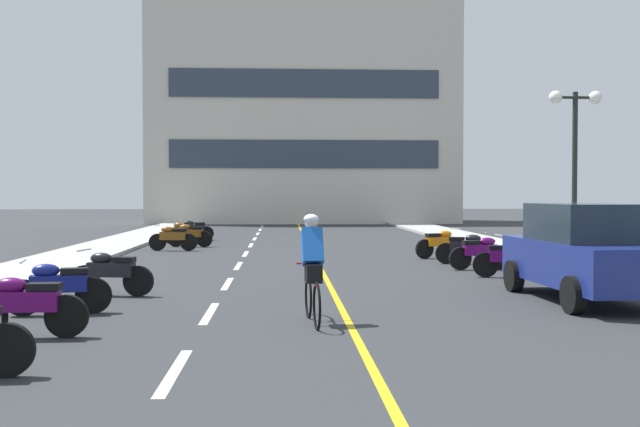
# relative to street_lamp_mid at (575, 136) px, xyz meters

# --- Properties ---
(ground_plane) EXTENTS (140.00, 140.00, 0.00)m
(ground_plane) POSITION_rel_street_lamp_mid_xyz_m (-7.16, 3.82, -3.58)
(ground_plane) COLOR #2D3033
(curb_left) EXTENTS (2.40, 72.00, 0.12)m
(curb_left) POSITION_rel_street_lamp_mid_xyz_m (-14.36, 6.82, -3.52)
(curb_left) COLOR #A8A8A3
(curb_left) RESTS_ON ground
(curb_right) EXTENTS (2.40, 72.00, 0.12)m
(curb_right) POSITION_rel_street_lamp_mid_xyz_m (0.04, 6.82, -3.52)
(curb_right) COLOR #A8A8A3
(curb_right) RESTS_ON ground
(lane_dash_1) EXTENTS (0.14, 2.20, 0.01)m
(lane_dash_1) POSITION_rel_street_lamp_mid_xyz_m (-9.16, -11.18, -3.58)
(lane_dash_1) COLOR silver
(lane_dash_1) RESTS_ON ground
(lane_dash_2) EXTENTS (0.14, 2.20, 0.01)m
(lane_dash_2) POSITION_rel_street_lamp_mid_xyz_m (-9.16, -7.18, -3.58)
(lane_dash_2) COLOR silver
(lane_dash_2) RESTS_ON ground
(lane_dash_3) EXTENTS (0.14, 2.20, 0.01)m
(lane_dash_3) POSITION_rel_street_lamp_mid_xyz_m (-9.16, -3.18, -3.58)
(lane_dash_3) COLOR silver
(lane_dash_3) RESTS_ON ground
(lane_dash_4) EXTENTS (0.14, 2.20, 0.01)m
(lane_dash_4) POSITION_rel_street_lamp_mid_xyz_m (-9.16, 0.82, -3.58)
(lane_dash_4) COLOR silver
(lane_dash_4) RESTS_ON ground
(lane_dash_5) EXTENTS (0.14, 2.20, 0.01)m
(lane_dash_5) POSITION_rel_street_lamp_mid_xyz_m (-9.16, 4.82, -3.58)
(lane_dash_5) COLOR silver
(lane_dash_5) RESTS_ON ground
(lane_dash_6) EXTENTS (0.14, 2.20, 0.01)m
(lane_dash_6) POSITION_rel_street_lamp_mid_xyz_m (-9.16, 8.82, -3.58)
(lane_dash_6) COLOR silver
(lane_dash_6) RESTS_ON ground
(lane_dash_7) EXTENTS (0.14, 2.20, 0.01)m
(lane_dash_7) POSITION_rel_street_lamp_mid_xyz_m (-9.16, 12.82, -3.58)
(lane_dash_7) COLOR silver
(lane_dash_7) RESTS_ON ground
(lane_dash_8) EXTENTS (0.14, 2.20, 0.01)m
(lane_dash_8) POSITION_rel_street_lamp_mid_xyz_m (-9.16, 16.82, -3.58)
(lane_dash_8) COLOR silver
(lane_dash_8) RESTS_ON ground
(lane_dash_9) EXTENTS (0.14, 2.20, 0.01)m
(lane_dash_9) POSITION_rel_street_lamp_mid_xyz_m (-9.16, 20.82, -3.58)
(lane_dash_9) COLOR silver
(lane_dash_9) RESTS_ON ground
(lane_dash_10) EXTENTS (0.14, 2.20, 0.01)m
(lane_dash_10) POSITION_rel_street_lamp_mid_xyz_m (-9.16, 24.82, -3.58)
(lane_dash_10) COLOR silver
(lane_dash_10) RESTS_ON ground
(lane_dash_11) EXTENTS (0.14, 2.20, 0.01)m
(lane_dash_11) POSITION_rel_street_lamp_mid_xyz_m (-9.16, 28.82, -3.58)
(lane_dash_11) COLOR silver
(lane_dash_11) RESTS_ON ground
(centre_line_yellow) EXTENTS (0.12, 66.00, 0.01)m
(centre_line_yellow) POSITION_rel_street_lamp_mid_xyz_m (-6.91, 6.82, -3.58)
(centre_line_yellow) COLOR gold
(centre_line_yellow) RESTS_ON ground
(office_building) EXTENTS (20.77, 7.71, 15.19)m
(office_building) POSITION_rel_street_lamp_mid_xyz_m (-6.47, 31.61, 4.01)
(office_building) COLOR beige
(office_building) RESTS_ON ground
(street_lamp_mid) EXTENTS (1.46, 0.36, 4.67)m
(street_lamp_mid) POSITION_rel_street_lamp_mid_xyz_m (0.00, 0.00, 0.00)
(street_lamp_mid) COLOR black
(street_lamp_mid) RESTS_ON curb_right
(parked_car_near) EXTENTS (2.05, 4.26, 1.82)m
(parked_car_near) POSITION_rel_street_lamp_mid_xyz_m (-2.30, -6.14, -2.66)
(parked_car_near) COLOR black
(parked_car_near) RESTS_ON ground
(motorcycle_2) EXTENTS (1.70, 0.60, 0.92)m
(motorcycle_2) POSITION_rel_street_lamp_mid_xyz_m (-11.51, -9.17, -3.11)
(motorcycle_2) COLOR black
(motorcycle_2) RESTS_ON ground
(motorcycle_3) EXTENTS (1.68, 0.64, 0.92)m
(motorcycle_3) POSITION_rel_street_lamp_mid_xyz_m (-11.66, -7.19, -3.11)
(motorcycle_3) COLOR black
(motorcycle_3) RESTS_ON ground
(motorcycle_4) EXTENTS (1.69, 0.60, 0.92)m
(motorcycle_4) POSITION_rel_street_lamp_mid_xyz_m (-11.30, -5.00, -3.11)
(motorcycle_4) COLOR black
(motorcycle_4) RESTS_ON ground
(motorcycle_5) EXTENTS (1.68, 0.64, 0.92)m
(motorcycle_5) POSITION_rel_street_lamp_mid_xyz_m (-2.53, -2.38, -3.11)
(motorcycle_5) COLOR black
(motorcycle_5) RESTS_ON ground
(motorcycle_6) EXTENTS (1.70, 0.60, 0.92)m
(motorcycle_6) POSITION_rel_street_lamp_mid_xyz_m (-2.72, -0.52, -3.11)
(motorcycle_6) COLOR black
(motorcycle_6) RESTS_ON ground
(motorcycle_7) EXTENTS (1.67, 0.70, 0.92)m
(motorcycle_7) POSITION_rel_street_lamp_mid_xyz_m (-2.74, 0.92, -3.11)
(motorcycle_7) COLOR black
(motorcycle_7) RESTS_ON ground
(motorcycle_8) EXTENTS (1.63, 0.81, 0.92)m
(motorcycle_8) POSITION_rel_street_lamp_mid_xyz_m (-3.04, 2.95, -3.11)
(motorcycle_8) COLOR black
(motorcycle_8) RESTS_ON ground
(motorcycle_9) EXTENTS (1.70, 0.60, 0.92)m
(motorcycle_9) POSITION_rel_street_lamp_mid_xyz_m (-11.77, 6.26, -3.11)
(motorcycle_9) COLOR black
(motorcycle_9) RESTS_ON ground
(motorcycle_10) EXTENTS (1.69, 0.61, 0.92)m
(motorcycle_10) POSITION_rel_street_lamp_mid_xyz_m (-11.41, 8.04, -3.11)
(motorcycle_10) COLOR black
(motorcycle_10) RESTS_ON ground
(motorcycle_11) EXTENTS (1.68, 0.65, 0.92)m
(motorcycle_11) POSITION_rel_street_lamp_mid_xyz_m (-11.87, 9.77, -3.11)
(motorcycle_11) COLOR black
(motorcycle_11) RESTS_ON ground
(motorcycle_12) EXTENTS (1.68, 0.65, 0.92)m
(motorcycle_12) POSITION_rel_street_lamp_mid_xyz_m (-11.72, 11.80, -3.11)
(motorcycle_12) COLOR black
(motorcycle_12) RESTS_ON ground
(cyclist_rider) EXTENTS (0.42, 1.77, 1.71)m
(cyclist_rider) POSITION_rel_street_lamp_mid_xyz_m (-7.48, -8.18, -2.69)
(cyclist_rider) COLOR black
(cyclist_rider) RESTS_ON ground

